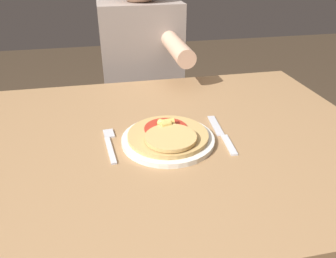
{
  "coord_description": "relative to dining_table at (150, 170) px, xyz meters",
  "views": [
    {
      "loc": [
        -0.1,
        -0.77,
        1.24
      ],
      "look_at": [
        0.05,
        -0.03,
        0.81
      ],
      "focal_mm": 35.0,
      "sensor_mm": 36.0,
      "label": 1
    }
  ],
  "objects": [
    {
      "name": "fork",
      "position": [
        -0.11,
        -0.01,
        0.11
      ],
      "size": [
        0.03,
        0.18,
        0.0
      ],
      "color": "silver",
      "rests_on": "dining_table"
    },
    {
      "name": "dining_table",
      "position": [
        0.0,
        0.0,
        0.0
      ],
      "size": [
        1.29,
        0.9,
        0.77
      ],
      "color": "#9E754C",
      "rests_on": "ground_plane"
    },
    {
      "name": "plate",
      "position": [
        0.05,
        -0.03,
        0.11
      ],
      "size": [
        0.25,
        0.25,
        0.01
      ],
      "color": "silver",
      "rests_on": "dining_table"
    },
    {
      "name": "pizza",
      "position": [
        0.05,
        -0.03,
        0.13
      ],
      "size": [
        0.22,
        0.22,
        0.04
      ],
      "color": "tan",
      "rests_on": "plate"
    },
    {
      "name": "person_diner",
      "position": [
        0.08,
        0.71,
        0.05
      ],
      "size": [
        0.36,
        0.52,
        1.23
      ],
      "color": "#2D2D38",
      "rests_on": "ground_plane"
    },
    {
      "name": "knife",
      "position": [
        0.21,
        -0.02,
        0.11
      ],
      "size": [
        0.03,
        0.22,
        0.0
      ],
      "color": "silver",
      "rests_on": "dining_table"
    }
  ]
}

